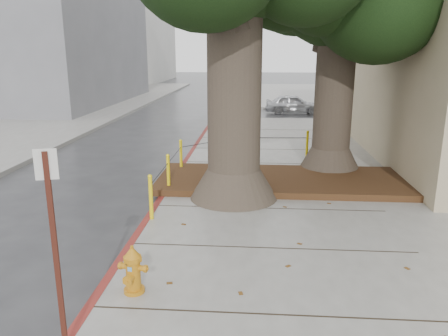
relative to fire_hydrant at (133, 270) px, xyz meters
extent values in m
plane|color=#28282B|center=(1.49, 1.59, -0.50)|extent=(140.00, 140.00, 0.00)
cube|color=slate|center=(7.49, 31.59, -0.42)|extent=(16.00, 20.00, 0.15)
cube|color=maroon|center=(-0.51, 4.09, -0.42)|extent=(0.14, 26.00, 0.16)
cube|color=black|center=(2.39, 5.49, -0.27)|extent=(6.40, 2.60, 0.16)
cube|color=slate|center=(-13.51, 23.59, 5.50)|extent=(12.00, 16.00, 12.00)
cube|color=silver|center=(-15.51, 46.59, 7.00)|extent=(12.00, 18.00, 15.00)
cone|color=#4C3F33|center=(1.19, 4.29, 0.00)|extent=(2.04, 2.04, 0.70)
cylinder|color=#4C3F33|center=(1.19, 4.29, 2.03)|extent=(1.20, 1.20, 4.22)
cone|color=#4C3F33|center=(3.79, 6.79, 0.00)|extent=(1.77, 1.77, 0.70)
cylinder|color=#4C3F33|center=(3.79, 6.79, 1.82)|extent=(1.04, 1.04, 3.84)
cylinder|color=yellow|center=(-0.41, 2.79, 0.10)|extent=(0.08, 0.08, 0.90)
sphere|color=yellow|center=(-0.41, 2.79, 0.55)|extent=(0.09, 0.09, 0.09)
cylinder|color=yellow|center=(-0.41, 4.59, 0.10)|extent=(0.08, 0.08, 0.90)
sphere|color=yellow|center=(-0.41, 4.59, 0.55)|extent=(0.09, 0.09, 0.09)
cylinder|color=yellow|center=(-0.41, 6.39, 0.10)|extent=(0.08, 0.08, 0.90)
sphere|color=yellow|center=(-0.41, 6.39, 0.55)|extent=(0.09, 0.09, 0.09)
cylinder|color=yellow|center=(1.09, 7.89, 0.10)|extent=(0.08, 0.08, 0.90)
sphere|color=yellow|center=(1.09, 7.89, 0.55)|extent=(0.09, 0.09, 0.09)
cylinder|color=yellow|center=(3.29, 8.09, 0.10)|extent=(0.08, 0.08, 0.90)
sphere|color=yellow|center=(3.29, 8.09, 0.55)|extent=(0.09, 0.09, 0.09)
cylinder|color=black|center=(-0.41, 3.69, 0.37)|extent=(0.02, 1.80, 0.02)
cylinder|color=black|center=(-0.41, 5.49, 0.37)|extent=(0.02, 1.80, 0.02)
cylinder|color=black|center=(0.34, 7.14, 0.37)|extent=(1.51, 1.51, 0.02)
cylinder|color=black|center=(2.19, 7.99, 0.37)|extent=(2.20, 0.22, 0.02)
cylinder|color=orange|center=(0.00, 0.01, -0.32)|extent=(0.34, 0.34, 0.06)
cylinder|color=orange|center=(0.00, 0.01, -0.07)|extent=(0.23, 0.23, 0.46)
cylinder|color=orange|center=(0.00, 0.01, 0.17)|extent=(0.31, 0.31, 0.06)
cone|color=orange|center=(0.00, 0.01, 0.26)|extent=(0.29, 0.29, 0.13)
cylinder|color=orange|center=(0.00, 0.01, 0.34)|extent=(0.06, 0.06, 0.05)
cylinder|color=orange|center=(-0.12, 0.03, 0.04)|extent=(0.14, 0.10, 0.08)
cylinder|color=orange|center=(0.12, -0.01, 0.04)|extent=(0.14, 0.10, 0.08)
cylinder|color=orange|center=(-0.02, -0.10, -0.07)|extent=(0.14, 0.15, 0.12)
cube|color=#5999D8|center=(-0.02, -0.10, 0.06)|extent=(0.06, 0.01, 0.06)
cube|color=#471911|center=(-0.46, -1.25, 0.82)|extent=(0.07, 0.07, 2.33)
cube|color=silver|center=(-0.46, -1.25, 1.85)|extent=(0.23, 0.08, 0.33)
imported|color=#B5B6BB|center=(3.80, 19.94, 0.05)|extent=(3.24, 1.36, 1.09)
imported|color=maroon|center=(12.94, 21.46, 0.15)|extent=(4.01, 1.56, 1.30)
imported|color=black|center=(-11.31, 20.45, 0.11)|extent=(1.78, 4.20, 1.21)
camera|label=1|loc=(1.69, -5.44, 2.97)|focal=35.00mm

